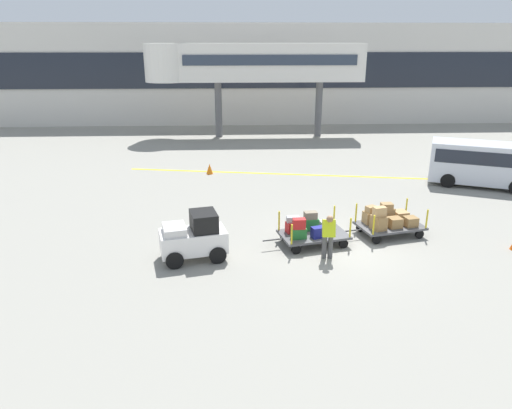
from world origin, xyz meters
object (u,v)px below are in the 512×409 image
object	(u,v)px
baggage_handler	(328,234)
shuttle_van	(483,161)
baggage_tug	(194,237)
safety_cone_near	(210,169)
baggage_cart_lead	(310,230)
baggage_cart_middle	(388,220)

from	to	relation	value
baggage_handler	shuttle_van	distance (m)	11.95
baggage_tug	shuttle_van	size ratio (longest dim) A/B	0.45
safety_cone_near	baggage_cart_lead	bearing A→B (deg)	-67.21
safety_cone_near	baggage_handler	bearing A→B (deg)	-67.83
baggage_cart_middle	baggage_handler	size ratio (longest dim) A/B	1.98
baggage_cart_middle	safety_cone_near	xyz separation A→B (m)	(-6.87, 8.65, -0.29)
baggage_handler	shuttle_van	size ratio (longest dim) A/B	0.30
baggage_handler	safety_cone_near	world-z (taller)	baggage_handler
baggage_tug	baggage_cart_middle	bearing A→B (deg)	13.60
baggage_handler	safety_cone_near	bearing A→B (deg)	112.17
baggage_cart_lead	safety_cone_near	world-z (taller)	baggage_cart_lead
shuttle_van	baggage_handler	bearing A→B (deg)	-139.36
baggage_tug	baggage_cart_lead	xyz separation A→B (m)	(3.93, 0.99, -0.23)
baggage_cart_lead	baggage_tug	bearing A→B (deg)	-165.91
baggage_tug	baggage_handler	bearing A→B (deg)	-3.11
shuttle_van	safety_cone_near	bearing A→B (deg)	168.29
baggage_cart_lead	safety_cone_near	bearing A→B (deg)	112.79
baggage_cart_middle	baggage_handler	world-z (taller)	baggage_handler
baggage_handler	shuttle_van	bearing A→B (deg)	40.64
baggage_tug	shuttle_van	bearing A→B (deg)	29.43
baggage_cart_lead	baggage_handler	size ratio (longest dim) A/B	1.98
baggage_handler	safety_cone_near	size ratio (longest dim) A/B	2.84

